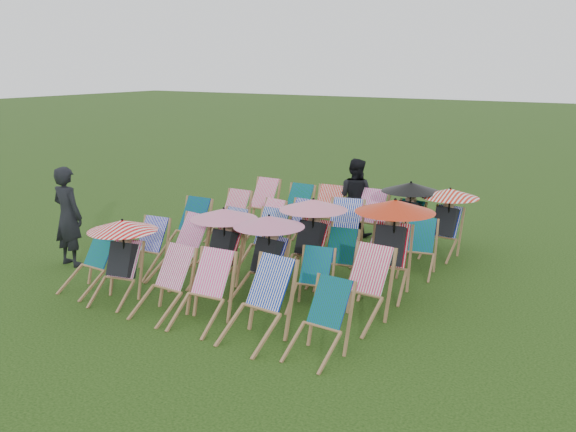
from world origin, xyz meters
The scene contains 33 objects.
ground centered at (0.00, 0.00, 0.00)m, with size 100.00×100.00×0.00m, color black.
deckchair_0 centered at (-2.01, -2.20, 0.45)m, with size 0.64×0.86×0.89m.
deckchair_1 centered at (-1.31, -2.24, 0.63)m, with size 1.00×1.10×1.19m.
deckchair_2 centered at (-0.39, -2.32, 0.45)m, with size 0.64×0.87×0.91m.
deckchair_3 centered at (0.28, -2.30, 0.47)m, with size 0.68×0.91×0.94m.
deckchair_4 centered at (1.18, -2.33, 0.50)m, with size 0.74×0.97×1.00m.
deckchair_5 centered at (2.05, -2.31, 0.44)m, with size 0.63×0.84×0.88m.
deckchair_6 centered at (-1.90, -1.14, 0.44)m, with size 0.66×0.86×0.88m.
deckchair_7 centered at (-1.16, -1.12, 0.51)m, with size 0.81×1.02×1.02m.
deckchair_8 centered at (-0.45, -1.00, 0.65)m, with size 1.04×1.08×1.23m.
deckchair_9 centered at (0.41, -1.05, 0.65)m, with size 1.04×1.10×1.24m.
deckchair_10 centered at (1.21, -1.04, 0.41)m, with size 0.67×0.83×0.81m.
deckchair_11 centered at (2.02, -1.14, 0.49)m, with size 0.71×0.95×0.98m.
deckchair_12 centered at (-2.05, 0.07, 0.49)m, with size 0.67×0.92×0.97m.
deckchair_13 centered at (-1.19, 0.09, 0.44)m, with size 0.65×0.86×0.88m.
deckchair_14 centered at (-0.33, 0.03, 0.49)m, with size 0.65×0.91×0.98m.
deckchair_15 centered at (0.52, 0.05, 0.68)m, with size 1.09×1.13×1.29m.
deckchair_16 centered at (1.10, -0.03, 0.42)m, with size 0.70×0.87×0.85m.
deckchair_17 centered at (1.88, 0.12, 0.75)m, with size 1.20×1.30×1.42m.
deckchair_18 centered at (-1.96, 1.23, 0.47)m, with size 0.63×0.87×0.94m.
deckchair_19 centered at (-1.11, 1.20, 0.43)m, with size 0.68×0.86×0.86m.
deckchair_20 centered at (-0.39, 1.16, 0.47)m, with size 0.66×0.89×0.93m.
deckchair_21 centered at (0.50, 1.24, 0.51)m, with size 0.85×1.05×1.02m.
deckchair_22 centered at (1.27, 1.14, 0.43)m, with size 0.65×0.85×0.87m.
deckchair_23 centered at (1.93, 1.21, 0.43)m, with size 0.71×0.89×0.87m.
deckchair_24 centered at (-2.04, 2.35, 0.49)m, with size 0.67×0.93×0.99m.
deckchair_25 centered at (-1.14, 2.27, 0.48)m, with size 0.65×0.90×0.97m.
deckchair_26 centered at (-0.43, 2.31, 0.50)m, with size 0.74×0.97×1.00m.
deckchair_27 centered at (0.42, 2.40, 0.50)m, with size 0.68×0.93×1.00m.
deckchair_28 centered at (1.25, 2.34, 0.67)m, with size 1.07×1.14×1.27m.
deckchair_29 centered at (1.96, 2.42, 0.64)m, with size 1.03×1.07×1.22m.
person_left centered at (-3.29, -1.48, 0.86)m, with size 0.62×0.41×1.71m, color black.
person_rear centered at (-0.03, 2.88, 0.78)m, with size 0.75×0.59×1.55m, color black.
Camera 1 is at (5.46, -8.45, 3.41)m, focal length 40.00 mm.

